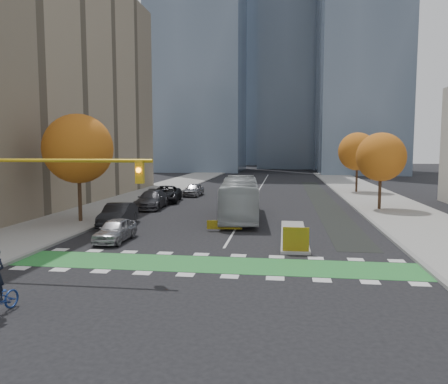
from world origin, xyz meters
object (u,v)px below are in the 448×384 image
(traffic_signal_west, at_px, (36,184))
(bus, at_px, (240,198))
(parked_car_c, at_px, (152,200))
(parked_car_d, at_px, (166,194))
(parked_car_b, at_px, (118,215))
(parked_car_e, at_px, (194,190))
(tree_west, at_px, (78,149))
(parked_car_a, at_px, (115,230))
(hazard_board, at_px, (296,239))
(tree_east_far, at_px, (357,152))
(tree_east_near, at_px, (381,157))

(traffic_signal_west, xyz_separation_m, bus, (7.75, 16.24, -2.38))
(parked_car_c, distance_m, parked_car_d, 5.00)
(traffic_signal_west, height_order, parked_car_c, traffic_signal_west)
(parked_car_d, bearing_deg, traffic_signal_west, -94.66)
(parked_car_b, relative_size, parked_car_e, 1.14)
(parked_car_d, relative_size, parked_car_e, 1.38)
(tree_west, height_order, traffic_signal_west, tree_west)
(bus, bearing_deg, parked_car_a, -128.93)
(traffic_signal_west, relative_size, parked_car_e, 1.94)
(hazard_board, distance_m, tree_east_far, 35.13)
(parked_car_d, bearing_deg, parked_car_a, -90.61)
(bus, bearing_deg, parked_car_d, 127.54)
(tree_east_near, bearing_deg, tree_east_far, 88.21)
(tree_east_far, bearing_deg, parked_car_d, -149.66)
(parked_car_d, bearing_deg, tree_west, -109.63)
(parked_car_b, bearing_deg, tree_east_near, 23.47)
(bus, bearing_deg, parked_car_e, 109.43)
(parked_car_a, bearing_deg, tree_east_far, 59.38)
(parked_car_d, bearing_deg, tree_east_far, 23.31)
(parked_car_b, bearing_deg, parked_car_d, 86.89)
(traffic_signal_west, xyz_separation_m, parked_car_a, (1.12, 6.46, -3.34))
(tree_east_far, distance_m, traffic_signal_west, 43.61)
(bus, xyz_separation_m, parked_car_d, (-8.82, 9.69, -0.81))
(tree_east_far, xyz_separation_m, bus, (-12.68, -22.27, -3.58))
(hazard_board, distance_m, parked_car_d, 24.88)
(parked_car_a, distance_m, parked_car_c, 14.63)
(parked_car_b, height_order, parked_car_d, parked_car_d)
(parked_car_c, xyz_separation_m, parked_car_e, (1.73, 11.08, -0.09))
(parked_car_b, bearing_deg, parked_car_e, 81.58)
(hazard_board, relative_size, tree_west, 0.17)
(traffic_signal_west, distance_m, parked_car_d, 26.15)
(traffic_signal_west, relative_size, parked_car_a, 2.09)
(tree_west, xyz_separation_m, parked_car_d, (3.00, 13.42, -4.77))
(tree_east_far, bearing_deg, tree_west, -133.30)
(tree_west, bearing_deg, parked_car_e, 76.36)
(tree_west, relative_size, parked_car_b, 1.64)
(hazard_board, distance_m, parked_car_b, 14.28)
(bus, height_order, parked_car_d, bus)
(traffic_signal_west, xyz_separation_m, parked_car_c, (-1.07, 20.93, -3.20))
(tree_west, bearing_deg, parked_car_d, 77.40)
(parked_car_d, bearing_deg, parked_car_b, -95.37)
(tree_west, distance_m, tree_east_near, 26.01)
(parked_car_d, distance_m, parked_car_e, 6.32)
(hazard_board, bearing_deg, parked_car_e, 112.43)
(parked_car_b, bearing_deg, parked_car_a, -75.24)
(tree_west, xyz_separation_m, traffic_signal_west, (4.07, -12.51, -1.58))
(hazard_board, distance_m, traffic_signal_west, 13.23)
(parked_car_a, bearing_deg, parked_car_c, 99.06)
(hazard_board, bearing_deg, tree_east_near, 65.80)
(tree_east_far, distance_m, bus, 25.87)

